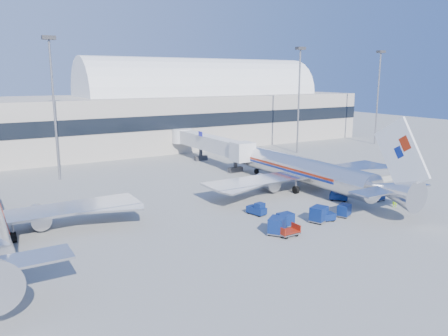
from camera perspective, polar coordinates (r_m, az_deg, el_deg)
ground at (r=56.50m, az=5.87°, el=-5.15°), size 260.00×260.00×0.00m
terminal at (r=101.33m, az=-20.11°, el=6.07°), size 170.00×28.15×21.00m
airliner_main at (r=65.30m, az=10.61°, el=-0.32°), size 32.00×37.26×12.07m
jetbridge_near at (r=85.09m, az=-2.38°, el=3.37°), size 4.40×27.50×6.25m
mast_west at (r=74.27m, az=-21.48°, el=9.75°), size 2.00×1.20×22.60m
mast_east at (r=96.26m, az=9.81°, el=10.68°), size 2.00×1.20×22.60m
mast_far_east at (r=114.09m, az=19.56°, el=10.34°), size 2.00×1.20×22.60m
barrier_near at (r=69.64m, az=16.85°, el=-1.96°), size 3.00×0.55×0.90m
barrier_mid at (r=72.07m, az=18.63°, el=-1.62°), size 3.00×0.55×0.90m
barrier_far at (r=74.56m, az=20.28°, el=-1.30°), size 3.00×0.55×0.90m
tug_lead at (r=52.12m, az=12.93°, el=-6.07°), size 2.50×1.55×1.52m
tug_right at (r=61.19m, az=14.67°, el=-3.47°), size 2.40×2.58×1.54m
tug_left at (r=53.27m, az=4.33°, el=-5.37°), size 1.73×2.62×1.57m
cart_train_a at (r=51.62m, az=12.28°, el=-5.88°), size 2.53×2.25×1.84m
cart_train_b at (r=49.46m, az=8.02°, el=-6.68°), size 1.81×1.41×1.57m
cart_train_c at (r=47.04m, az=6.93°, el=-7.45°), size 2.63×2.53×1.84m
cart_solo_near at (r=54.35m, az=15.43°, el=-5.35°), size 2.06×1.85×1.48m
cart_solo_far at (r=62.65m, az=19.48°, el=-3.32°), size 1.80×1.43×1.50m
cart_open_red at (r=46.84m, az=8.41°, el=-8.31°), size 2.20×1.57×0.58m
ramp_worker at (r=60.20m, az=21.42°, el=-4.01°), size 0.70×0.75×1.72m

